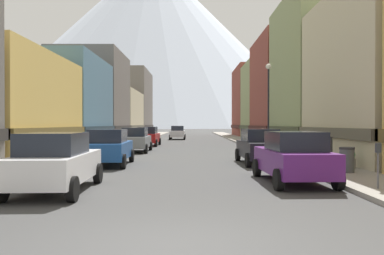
# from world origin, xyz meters

# --- Properties ---
(ground_plane) EXTENTS (400.00, 400.00, 0.00)m
(ground_plane) POSITION_xyz_m (0.00, 0.00, 0.00)
(ground_plane) COLOR #414141
(sidewalk_left) EXTENTS (2.50, 100.00, 0.15)m
(sidewalk_left) POSITION_xyz_m (-6.25, 35.00, 0.07)
(sidewalk_left) COLOR gray
(sidewalk_left) RESTS_ON ground
(sidewalk_right) EXTENTS (2.50, 100.00, 0.15)m
(sidewalk_right) POSITION_xyz_m (6.25, 35.00, 0.07)
(sidewalk_right) COLOR gray
(sidewalk_right) RESTS_ON ground
(storefront_left_2) EXTENTS (9.38, 10.55, 7.68)m
(storefront_left_2) POSITION_xyz_m (-12.04, 27.00, 3.70)
(storefront_left_2) COLOR slate
(storefront_left_2) RESTS_ON ground
(storefront_left_3) EXTENTS (7.54, 10.29, 10.03)m
(storefront_left_3) POSITION_xyz_m (-11.12, 37.86, 4.85)
(storefront_left_3) COLOR #66605B
(storefront_left_3) RESTS_ON ground
(storefront_left_4) EXTENTS (10.21, 13.61, 6.77)m
(storefront_left_4) POSITION_xyz_m (-12.46, 50.09, 3.26)
(storefront_left_4) COLOR beige
(storefront_left_4) RESTS_ON ground
(storefront_left_5) EXTENTS (9.11, 13.96, 11.57)m
(storefront_left_5) POSITION_xyz_m (-11.90, 64.31, 5.61)
(storefront_left_5) COLOR #66605B
(storefront_left_5) RESTS_ON ground
(storefront_right_2) EXTENTS (8.66, 10.62, 11.95)m
(storefront_right_2) POSITION_xyz_m (11.68, 24.89, 5.79)
(storefront_right_2) COLOR #8C9966
(storefront_right_2) RESTS_ON ground
(storefront_right_3) EXTENTS (8.70, 11.81, 11.44)m
(storefront_right_3) POSITION_xyz_m (11.70, 36.66, 5.54)
(storefront_right_3) COLOR brown
(storefront_right_3) RESTS_ON ground
(storefront_right_4) EXTENTS (6.94, 9.22, 10.29)m
(storefront_right_4) POSITION_xyz_m (10.82, 47.24, 4.97)
(storefront_right_4) COLOR #8C9966
(storefront_right_4) RESTS_ON ground
(storefront_right_5) EXTENTS (9.05, 12.48, 11.30)m
(storefront_right_5) POSITION_xyz_m (11.87, 58.37, 5.47)
(storefront_right_5) COLOR brown
(storefront_right_5) RESTS_ON ground
(car_left_0) EXTENTS (2.21, 4.47, 1.78)m
(car_left_0) POSITION_xyz_m (-3.80, 5.31, 0.90)
(car_left_0) COLOR silver
(car_left_0) RESTS_ON ground
(car_left_1) EXTENTS (2.21, 4.47, 1.78)m
(car_left_1) POSITION_xyz_m (-3.80, 12.83, 0.90)
(car_left_1) COLOR #19478C
(car_left_1) RESTS_ON ground
(car_left_2) EXTENTS (2.10, 4.42, 1.78)m
(car_left_2) POSITION_xyz_m (-3.80, 22.03, 0.90)
(car_left_2) COLOR slate
(car_left_2) RESTS_ON ground
(car_left_3) EXTENTS (2.13, 4.43, 1.78)m
(car_left_3) POSITION_xyz_m (-3.80, 30.01, 0.90)
(car_left_3) COLOR #9E1111
(car_left_3) RESTS_ON ground
(car_right_0) EXTENTS (2.20, 4.46, 1.78)m
(car_right_0) POSITION_xyz_m (3.80, 7.10, 0.90)
(car_right_0) COLOR #591E72
(car_right_0) RESTS_ON ground
(car_right_1) EXTENTS (2.18, 4.45, 1.78)m
(car_right_1) POSITION_xyz_m (3.80, 13.61, 0.90)
(car_right_1) COLOR black
(car_right_1) RESTS_ON ground
(car_driving_0) EXTENTS (2.06, 4.40, 1.78)m
(car_driving_0) POSITION_xyz_m (-1.60, 45.23, 0.90)
(car_driving_0) COLOR silver
(car_driving_0) RESTS_ON ground
(parking_meter_near) EXTENTS (0.14, 0.10, 1.33)m
(parking_meter_near) POSITION_xyz_m (5.75, 5.00, 1.01)
(parking_meter_near) COLOR #595960
(parking_meter_near) RESTS_ON sidewalk_right
(trash_bin_right) EXTENTS (0.59, 0.59, 0.98)m
(trash_bin_right) POSITION_xyz_m (6.35, 8.83, 0.64)
(trash_bin_right) COLOR #4C5156
(trash_bin_right) RESTS_ON sidewalk_right
(potted_plant_0) EXTENTS (0.48, 0.48, 0.81)m
(potted_plant_0) POSITION_xyz_m (7.00, 10.17, 0.54)
(potted_plant_0) COLOR gray
(potted_plant_0) RESTS_ON sidewalk_right
(pedestrian_1) EXTENTS (0.36, 0.36, 1.52)m
(pedestrian_1) POSITION_xyz_m (6.25, 26.51, 0.84)
(pedestrian_1) COLOR maroon
(pedestrian_1) RESTS_ON sidewalk_right
(pedestrian_2) EXTENTS (0.36, 0.36, 1.53)m
(pedestrian_2) POSITION_xyz_m (6.25, 10.65, 0.85)
(pedestrian_2) COLOR #333338
(pedestrian_2) RESTS_ON sidewalk_right
(streetlamp_right) EXTENTS (0.36, 0.36, 5.86)m
(streetlamp_right) POSITION_xyz_m (5.35, 19.44, 3.99)
(streetlamp_right) COLOR black
(streetlamp_right) RESTS_ON sidewalk_right
(mountain_backdrop) EXTENTS (226.25, 226.25, 116.17)m
(mountain_backdrop) POSITION_xyz_m (-27.12, 260.00, 58.09)
(mountain_backdrop) COLOR silver
(mountain_backdrop) RESTS_ON ground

